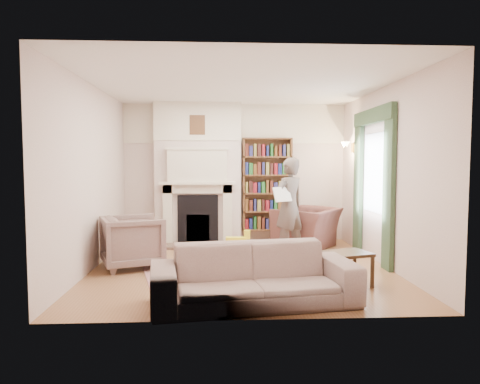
{
  "coord_description": "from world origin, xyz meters",
  "views": [
    {
      "loc": [
        -0.35,
        -6.54,
        1.63
      ],
      "look_at": [
        0.0,
        0.25,
        1.15
      ],
      "focal_mm": 32.0,
      "sensor_mm": 36.0,
      "label": 1
    }
  ],
  "objects": [
    {
      "name": "newspaper",
      "position": [
        0.74,
        0.65,
        1.08
      ],
      "size": [
        0.36,
        0.29,
        0.25
      ],
      "primitive_type": "cube",
      "rotation": [
        -0.35,
        0.0,
        0.59
      ],
      "color": "white",
      "rests_on": "man_reading"
    },
    {
      "name": "wall_left",
      "position": [
        -2.25,
        0.0,
        1.4
      ],
      "size": [
        0.0,
        4.5,
        4.5
      ],
      "primitive_type": "plane",
      "rotation": [
        1.57,
        0.0,
        1.57
      ],
      "color": "silver",
      "rests_on": "floor"
    },
    {
      "name": "wall_sconce",
      "position": [
        2.03,
        1.5,
        1.9
      ],
      "size": [
        0.2,
        0.24,
        0.24
      ],
      "primitive_type": null,
      "color": "gold",
      "rests_on": "wall_right"
    },
    {
      "name": "game_box_lid",
      "position": [
        -0.81,
        -0.31,
        0.04
      ],
      "size": [
        0.32,
        0.24,
        0.05
      ],
      "primitive_type": "cube",
      "rotation": [
        0.0,
        0.0,
        0.17
      ],
      "color": "red",
      "rests_on": "rug"
    },
    {
      "name": "window",
      "position": [
        2.23,
        0.4,
        1.45
      ],
      "size": [
        0.02,
        0.9,
        1.3
      ],
      "primitive_type": "cube",
      "color": "silver",
      "rests_on": "wall_right"
    },
    {
      "name": "fireplace",
      "position": [
        -0.75,
        2.05,
        1.39
      ],
      "size": [
        1.7,
        0.58,
        2.8
      ],
      "color": "silver",
      "rests_on": "floor"
    },
    {
      "name": "wall_front",
      "position": [
        0.0,
        -2.25,
        1.4
      ],
      "size": [
        4.5,
        0.0,
        4.5
      ],
      "primitive_type": "plane",
      "rotation": [
        -1.57,
        0.0,
        0.0
      ],
      "color": "silver",
      "rests_on": "floor"
    },
    {
      "name": "floor",
      "position": [
        0.0,
        0.0,
        0.0
      ],
      "size": [
        4.5,
        4.5,
        0.0
      ],
      "primitive_type": "plane",
      "color": "#906039",
      "rests_on": "ground"
    },
    {
      "name": "comic_annuals",
      "position": [
        0.3,
        -0.38,
        0.02
      ],
      "size": [
        0.84,
        0.97,
        0.02
      ],
      "color": "red",
      "rests_on": "rug"
    },
    {
      "name": "bookcase",
      "position": [
        0.65,
        2.12,
        1.18
      ],
      "size": [
        1.0,
        0.24,
        1.85
      ],
      "primitive_type": "cube",
      "color": "brown",
      "rests_on": "floor"
    },
    {
      "name": "coffee_table",
      "position": [
        1.27,
        -1.11,
        0.23
      ],
      "size": [
        0.8,
        0.63,
        0.45
      ],
      "primitive_type": null,
      "rotation": [
        0.0,
        0.0,
        0.29
      ],
      "color": "#331F12",
      "rests_on": "floor"
    },
    {
      "name": "rocking_horse",
      "position": [
        -0.05,
        0.6,
        0.24
      ],
      "size": [
        0.56,
        0.27,
        0.48
      ],
      "primitive_type": null,
      "rotation": [
        0.0,
        0.0,
        -0.09
      ],
      "color": "#FFF72A",
      "rests_on": "rug"
    },
    {
      "name": "wall_right",
      "position": [
        2.25,
        0.0,
        1.4
      ],
      "size": [
        0.0,
        4.5,
        4.5
      ],
      "primitive_type": "plane",
      "rotation": [
        1.57,
        0.0,
        -1.57
      ],
      "color": "silver",
      "rests_on": "floor"
    },
    {
      "name": "armchair_left",
      "position": [
        -1.67,
        0.06,
        0.4
      ],
      "size": [
        1.13,
        1.12,
        0.8
      ],
      "primitive_type": "imported",
      "rotation": [
        0.0,
        0.0,
        1.95
      ],
      "color": "gray",
      "rests_on": "floor"
    },
    {
      "name": "armchair_reading",
      "position": [
        1.34,
        1.45,
        0.38
      ],
      "size": [
        1.51,
        1.53,
        0.75
      ],
      "primitive_type": "imported",
      "rotation": [
        0.0,
        0.0,
        4.06
      ],
      "color": "#4B2828",
      "rests_on": "floor"
    },
    {
      "name": "sofa",
      "position": [
        0.06,
        -1.76,
        0.34
      ],
      "size": [
        2.43,
        1.23,
        0.68
      ],
      "primitive_type": "imported",
      "rotation": [
        0.0,
        0.0,
        0.14
      ],
      "color": "#AC9F8E",
      "rests_on": "floor"
    },
    {
      "name": "rug",
      "position": [
        -0.2,
        -0.24,
        0.01
      ],
      "size": [
        2.81,
        2.41,
        0.01
      ],
      "primitive_type": "cube",
      "rotation": [
        0.0,
        0.0,
        0.25
      ],
      "color": "tan",
      "rests_on": "floor"
    },
    {
      "name": "curtain_left",
      "position": [
        2.2,
        -0.3,
        1.2
      ],
      "size": [
        0.07,
        0.32,
        2.4
      ],
      "primitive_type": "cube",
      "color": "#2A422B",
      "rests_on": "floor"
    },
    {
      "name": "wall_back",
      "position": [
        0.0,
        2.25,
        1.4
      ],
      "size": [
        4.5,
        0.0,
        4.5
      ],
      "primitive_type": "plane",
      "rotation": [
        1.57,
        0.0,
        0.0
      ],
      "color": "silver",
      "rests_on": "floor"
    },
    {
      "name": "board_game",
      "position": [
        -0.12,
        -0.13,
        0.03
      ],
      "size": [
        0.38,
        0.38,
        0.03
      ],
      "primitive_type": "cube",
      "rotation": [
        0.0,
        0.0,
        -0.23
      ],
      "color": "#DEDE4E",
      "rests_on": "rug"
    },
    {
      "name": "paraffin_heater",
      "position": [
        -1.51,
        1.31,
        0.28
      ],
      "size": [
        0.26,
        0.26,
        0.55
      ],
      "primitive_type": "cylinder",
      "rotation": [
        0.0,
        0.0,
        -0.1
      ],
      "color": "#9CA0A4",
      "rests_on": "floor"
    },
    {
      "name": "curtain_right",
      "position": [
        2.2,
        1.1,
        1.2
      ],
      "size": [
        0.07,
        0.32,
        2.4
      ],
      "primitive_type": "cube",
      "color": "#2A422B",
      "rests_on": "floor"
    },
    {
      "name": "ceiling",
      "position": [
        0.0,
        0.0,
        2.8
      ],
      "size": [
        4.5,
        4.5,
        0.0
      ],
      "primitive_type": "plane",
      "rotation": [
        3.14,
        0.0,
        0.0
      ],
      "color": "white",
      "rests_on": "wall_back"
    },
    {
      "name": "pelmet",
      "position": [
        2.19,
        0.4,
        2.38
      ],
      "size": [
        0.09,
        1.7,
        0.24
      ],
      "primitive_type": "cube",
      "color": "#2A422B",
      "rests_on": "wall_right"
    },
    {
      "name": "man_reading",
      "position": [
        0.89,
        0.85,
        0.85
      ],
      "size": [
        0.74,
        0.69,
        1.71
      ],
      "primitive_type": "imported",
      "rotation": [
        0.0,
        0.0,
        3.74
      ],
      "color": "#564C45",
      "rests_on": "floor"
    }
  ]
}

